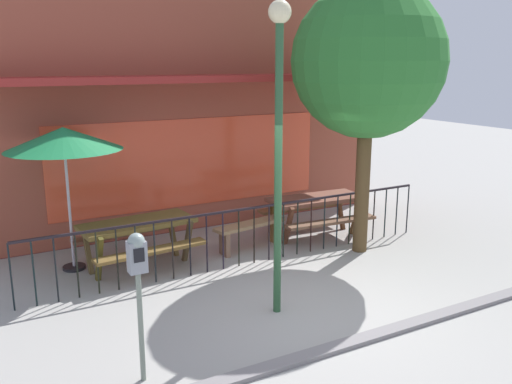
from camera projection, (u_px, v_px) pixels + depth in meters
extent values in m
plane|color=#989691|center=(318.00, 312.00, 7.26)|extent=(40.00, 40.00, 0.00)
cube|color=maroon|center=(189.00, 225.00, 11.10)|extent=(8.42, 0.54, 0.01)
cube|color=#9A4634|center=(185.00, 88.00, 10.46)|extent=(8.42, 0.50, 5.51)
cube|color=#E54C2D|center=(193.00, 162.00, 10.57)|extent=(5.47, 0.02, 1.70)
cube|color=maroon|center=(200.00, 79.00, 9.80)|extent=(7.16, 0.92, 0.12)
cube|color=black|center=(246.00, 209.00, 8.76)|extent=(7.08, 0.04, 0.04)
cylinder|color=black|center=(11.00, 277.00, 7.21)|extent=(0.02, 0.02, 0.95)
cylinder|color=black|center=(34.00, 273.00, 7.34)|extent=(0.02, 0.02, 0.95)
cylinder|color=black|center=(56.00, 270.00, 7.47)|extent=(0.02, 0.02, 0.95)
cylinder|color=black|center=(77.00, 266.00, 7.61)|extent=(0.02, 0.02, 0.95)
cylinder|color=black|center=(97.00, 262.00, 7.74)|extent=(0.02, 0.02, 0.95)
cylinder|color=black|center=(117.00, 259.00, 7.87)|extent=(0.02, 0.02, 0.95)
cylinder|color=black|center=(136.00, 256.00, 8.01)|extent=(0.02, 0.02, 0.95)
cylinder|color=black|center=(155.00, 253.00, 8.14)|extent=(0.02, 0.02, 0.95)
cylinder|color=black|center=(173.00, 250.00, 8.27)|extent=(0.02, 0.02, 0.95)
cylinder|color=black|center=(190.00, 247.00, 8.40)|extent=(0.02, 0.02, 0.95)
cylinder|color=black|center=(207.00, 244.00, 8.54)|extent=(0.02, 0.02, 0.95)
cylinder|color=black|center=(223.00, 241.00, 8.67)|extent=(0.02, 0.02, 0.95)
cylinder|color=black|center=(239.00, 238.00, 8.80)|extent=(0.02, 0.02, 0.95)
cylinder|color=black|center=(254.00, 236.00, 8.94)|extent=(0.02, 0.02, 0.95)
cylinder|color=black|center=(269.00, 233.00, 9.07)|extent=(0.02, 0.02, 0.95)
cylinder|color=black|center=(283.00, 230.00, 9.20)|extent=(0.02, 0.02, 0.95)
cylinder|color=black|center=(297.00, 228.00, 9.34)|extent=(0.02, 0.02, 0.95)
cylinder|color=black|center=(311.00, 226.00, 9.47)|extent=(0.02, 0.02, 0.95)
cylinder|color=black|center=(324.00, 223.00, 9.60)|extent=(0.02, 0.02, 0.95)
cylinder|color=black|center=(337.00, 221.00, 9.74)|extent=(0.02, 0.02, 0.95)
cylinder|color=black|center=(350.00, 219.00, 9.87)|extent=(0.02, 0.02, 0.95)
cylinder|color=black|center=(362.00, 217.00, 10.00)|extent=(0.02, 0.02, 0.95)
cylinder|color=black|center=(374.00, 215.00, 10.14)|extent=(0.02, 0.02, 0.95)
cylinder|color=black|center=(385.00, 213.00, 10.27)|extent=(0.02, 0.02, 0.95)
cylinder|color=black|center=(397.00, 211.00, 10.40)|extent=(0.02, 0.02, 0.95)
cylinder|color=black|center=(408.00, 209.00, 10.54)|extent=(0.02, 0.02, 0.95)
cube|color=brown|center=(137.00, 224.00, 8.68)|extent=(1.86, 0.93, 0.07)
cube|color=brown|center=(152.00, 251.00, 8.31)|extent=(1.82, 0.43, 0.05)
cube|color=brown|center=(125.00, 233.00, 9.20)|extent=(1.82, 0.43, 0.05)
cube|color=#4E4519|center=(99.00, 260.00, 8.14)|extent=(0.10, 0.35, 0.78)
cube|color=brown|center=(87.00, 249.00, 8.59)|extent=(0.10, 0.35, 0.78)
cube|color=brown|center=(187.00, 242.00, 8.95)|extent=(0.10, 0.35, 0.78)
cube|color=brown|center=(172.00, 233.00, 9.40)|extent=(0.10, 0.35, 0.78)
cube|color=brown|center=(316.00, 199.00, 10.24)|extent=(1.85, 0.88, 0.07)
cube|color=brown|center=(331.00, 222.00, 9.83)|extent=(1.81, 0.38, 0.05)
cube|color=brown|center=(301.00, 207.00, 10.80)|extent=(1.81, 0.38, 0.05)
cube|color=brown|center=(288.00, 227.00, 9.78)|extent=(0.09, 0.35, 0.78)
cube|color=brown|center=(274.00, 219.00, 10.27)|extent=(0.09, 0.35, 0.78)
cube|color=brown|center=(356.00, 217.00, 10.39)|extent=(0.09, 0.35, 0.78)
cube|color=#57331C|center=(340.00, 210.00, 10.88)|extent=(0.09, 0.35, 0.78)
cylinder|color=black|center=(74.00, 267.00, 8.78)|extent=(0.36, 0.36, 0.05)
cylinder|color=#B8AEB7|center=(69.00, 202.00, 8.52)|extent=(0.04, 0.04, 2.24)
cone|color=#1C7D44|center=(64.00, 139.00, 8.29)|extent=(1.77, 1.77, 0.35)
cube|color=#95734E|center=(250.00, 224.00, 9.63)|extent=(1.43, 0.57, 0.06)
cube|color=brown|center=(225.00, 243.00, 9.34)|extent=(0.08, 0.29, 0.45)
cube|color=olive|center=(274.00, 230.00, 10.03)|extent=(0.08, 0.29, 0.45)
cylinder|color=gray|center=(141.00, 327.00, 5.58)|extent=(0.06, 0.06, 1.21)
cube|color=gray|center=(137.00, 257.00, 5.40)|extent=(0.18, 0.14, 0.32)
sphere|color=gray|center=(136.00, 241.00, 5.37)|extent=(0.17, 0.17, 0.17)
cube|color=black|center=(139.00, 255.00, 5.33)|extent=(0.11, 0.01, 0.14)
cylinder|color=#4E3920|center=(363.00, 179.00, 9.34)|extent=(0.25, 0.25, 2.57)
sphere|color=#2C722E|center=(368.00, 61.00, 8.88)|extent=(2.54, 2.54, 2.54)
cylinder|color=#2A5330|center=(278.00, 176.00, 6.87)|extent=(0.10, 0.10, 3.71)
sphere|color=beige|center=(280.00, 12.00, 6.40)|extent=(0.28, 0.28, 0.28)
cube|color=slate|center=(361.00, 342.00, 6.50)|extent=(11.79, 0.20, 0.11)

